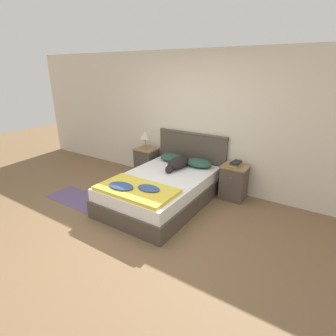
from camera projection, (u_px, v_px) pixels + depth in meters
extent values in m
plane|color=brown|center=(129.00, 232.00, 3.77)|extent=(16.00, 16.00, 0.00)
cube|color=beige|center=(200.00, 121.00, 4.99)|extent=(9.00, 0.06, 2.55)
cube|color=#4C4238|center=(161.00, 195.00, 4.56)|extent=(1.39, 2.08, 0.29)
cube|color=white|center=(161.00, 183.00, 4.48)|extent=(1.33, 2.02, 0.20)
cube|color=#4C4238|center=(191.00, 159.00, 5.26)|extent=(1.47, 0.04, 1.03)
cylinder|color=#4C4238|center=(192.00, 134.00, 5.08)|extent=(1.47, 0.06, 0.06)
cube|color=#4C4238|center=(147.00, 163.00, 5.68)|extent=(0.42, 0.36, 0.60)
cube|color=#937047|center=(146.00, 149.00, 5.57)|extent=(0.45, 0.39, 0.03)
sphere|color=#937047|center=(141.00, 158.00, 5.47)|extent=(0.02, 0.02, 0.02)
cube|color=#4C4238|center=(234.00, 183.00, 4.67)|extent=(0.42, 0.36, 0.60)
cube|color=#937047|center=(235.00, 167.00, 4.56)|extent=(0.45, 0.39, 0.03)
sphere|color=#937047|center=(231.00, 178.00, 4.47)|extent=(0.02, 0.02, 0.02)
ellipsoid|color=#284C3D|center=(172.00, 158.00, 5.20)|extent=(0.53, 0.36, 0.14)
ellipsoid|color=#284C3D|center=(198.00, 163.00, 4.90)|extent=(0.53, 0.36, 0.14)
cube|color=yellow|center=(136.00, 190.00, 3.92)|extent=(1.21, 0.67, 0.05)
ellipsoid|color=#334C7F|center=(121.00, 186.00, 3.93)|extent=(0.42, 0.27, 0.05)
ellipsoid|color=#334C7F|center=(149.00, 188.00, 3.86)|extent=(0.36, 0.23, 0.04)
ellipsoid|color=black|center=(179.00, 162.00, 4.84)|extent=(0.29, 0.59, 0.20)
sphere|color=black|center=(169.00, 169.00, 4.60)|extent=(0.14, 0.14, 0.14)
ellipsoid|color=black|center=(167.00, 171.00, 4.56)|extent=(0.06, 0.08, 0.05)
cone|color=black|center=(168.00, 166.00, 4.61)|extent=(0.04, 0.04, 0.05)
cone|color=black|center=(171.00, 167.00, 4.57)|extent=(0.04, 0.04, 0.05)
ellipsoid|color=black|center=(187.00, 162.00, 5.04)|extent=(0.18, 0.26, 0.07)
cube|color=orange|center=(235.00, 165.00, 4.55)|extent=(0.14, 0.20, 0.02)
cube|color=#337547|center=(235.00, 164.00, 4.54)|extent=(0.16, 0.20, 0.03)
cube|color=#232328|center=(236.00, 162.00, 4.53)|extent=(0.15, 0.24, 0.03)
cylinder|color=#9E7A4C|center=(145.00, 148.00, 5.54)|extent=(0.11, 0.11, 0.02)
cylinder|color=#9E7A4C|center=(145.00, 143.00, 5.50)|extent=(0.02, 0.02, 0.20)
cone|color=beige|center=(145.00, 135.00, 5.44)|extent=(0.23, 0.23, 0.15)
cube|color=#604C75|center=(78.00, 198.00, 4.76)|extent=(1.16, 0.57, 0.00)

